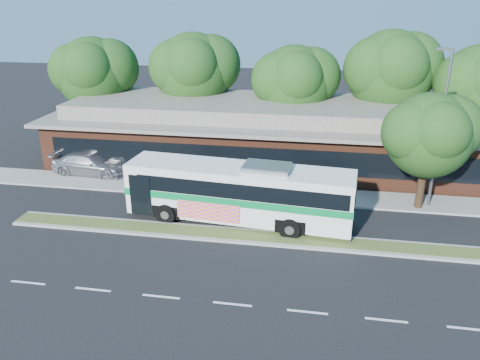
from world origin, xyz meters
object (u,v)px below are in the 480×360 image
Objects in this scene: sedan at (91,164)px; sidewalk_tree at (435,133)px; lamp_post at (440,126)px; transit_bus at (240,189)px.

sedan is 0.79× the size of sidewalk_tree.
lamp_post is at bearing -91.68° from sedan.
sidewalk_tree is (21.63, -1.98, 3.76)m from sedan.
lamp_post is 1.70× the size of sedan.
sedan is at bearing 159.76° from transit_bus.
lamp_post is 0.73× the size of transit_bus.
lamp_post reaches higher than sidewalk_tree.
transit_bus is (-10.52, -3.61, -2.99)m from lamp_post.
sidewalk_tree is (-0.22, -0.18, -0.37)m from lamp_post.
sidewalk_tree reaches higher than sedan.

